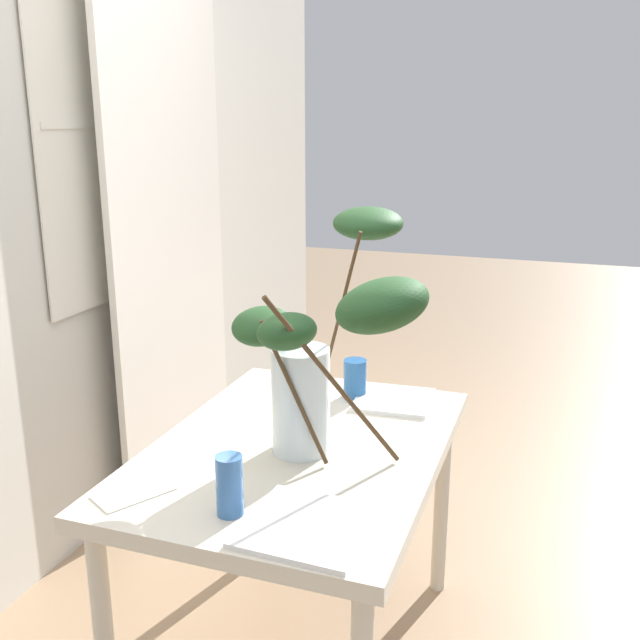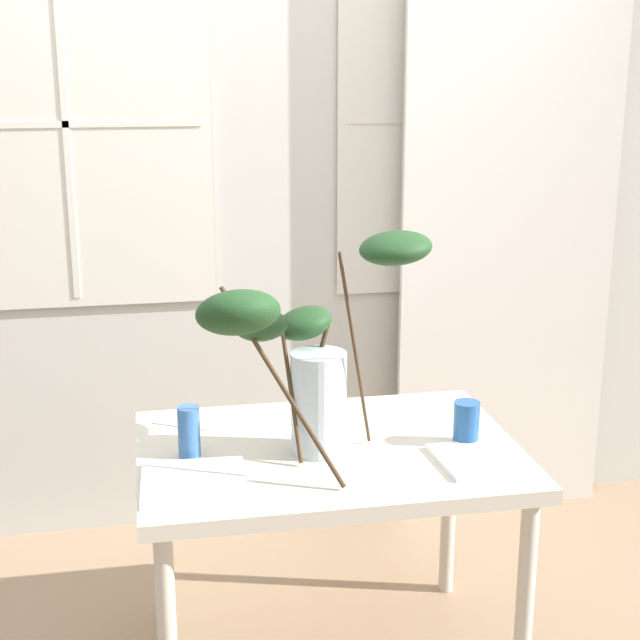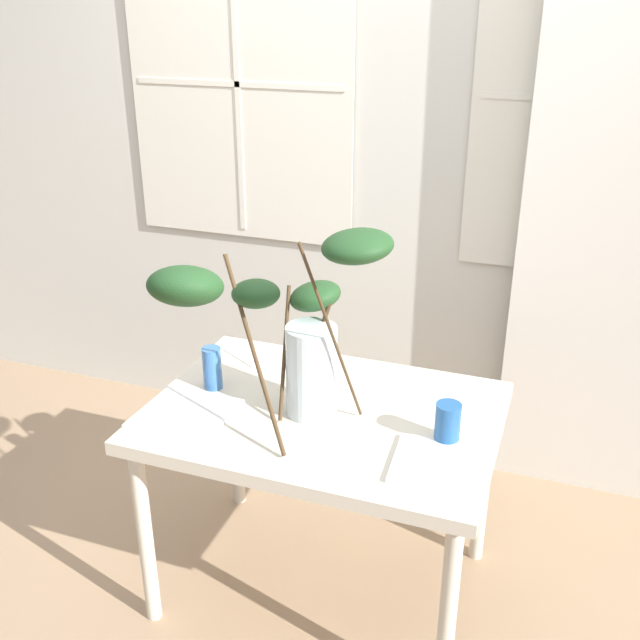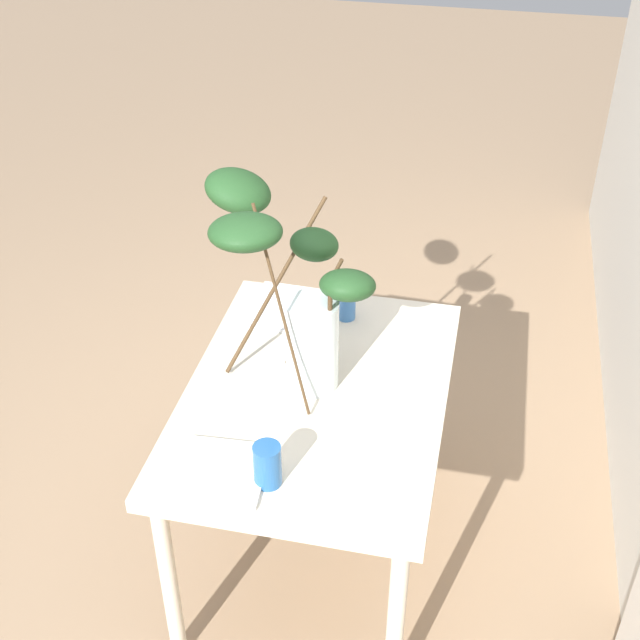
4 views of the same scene
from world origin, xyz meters
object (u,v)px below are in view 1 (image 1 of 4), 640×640
(drinking_glass_blue_left, at_px, (230,485))
(plate_square_right, at_px, (393,400))
(drinking_glass_blue_right, at_px, (355,378))
(vase_with_branches, at_px, (320,346))
(dining_table, at_px, (299,469))
(plate_square_left, at_px, (308,526))

(drinking_glass_blue_left, relative_size, plate_square_right, 0.61)
(drinking_glass_blue_right, bearing_deg, plate_square_right, -91.24)
(vase_with_branches, xyz_separation_m, drinking_glass_blue_right, (0.49, 0.05, -0.26))
(drinking_glass_blue_left, relative_size, drinking_glass_blue_right, 1.15)
(dining_table, relative_size, drinking_glass_blue_right, 8.66)
(dining_table, xyz_separation_m, drinking_glass_blue_left, (-0.40, 0.02, 0.15))
(drinking_glass_blue_right, xyz_separation_m, plate_square_left, (-0.81, -0.13, -0.06))
(drinking_glass_blue_left, height_order, plate_square_right, drinking_glass_blue_left)
(vase_with_branches, height_order, drinking_glass_blue_left, vase_with_branches)
(dining_table, distance_m, plate_square_left, 0.45)
(drinking_glass_blue_left, relative_size, plate_square_left, 0.53)
(drinking_glass_blue_left, bearing_deg, dining_table, -2.18)
(drinking_glass_blue_left, bearing_deg, vase_with_branches, -18.80)
(vase_with_branches, relative_size, drinking_glass_blue_left, 4.90)
(plate_square_left, bearing_deg, plate_square_right, 0.11)
(dining_table, bearing_deg, drinking_glass_blue_right, -6.20)
(drinking_glass_blue_left, bearing_deg, drinking_glass_blue_right, -4.20)
(dining_table, relative_size, plate_square_right, 4.57)
(drinking_glass_blue_right, bearing_deg, plate_square_left, -170.54)
(drinking_glass_blue_right, distance_m, plate_square_right, 0.14)
(vase_with_branches, relative_size, plate_square_left, 2.58)
(plate_square_left, bearing_deg, drinking_glass_blue_right, 9.46)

